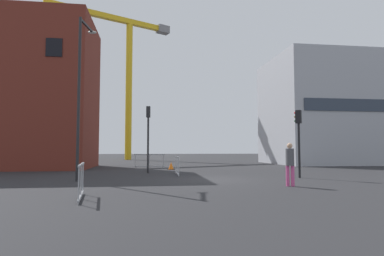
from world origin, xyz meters
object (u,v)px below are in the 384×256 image
traffic_light_near (148,128)px  traffic_cone_by_barrier (171,166)px  streetlamp_tall (81,84)px  traffic_light_far (299,132)px  pedestrian_walking (290,161)px  construction_crane (126,62)px

traffic_light_near → traffic_cone_by_barrier: (1.68, 3.16, -2.57)m
streetlamp_tall → traffic_light_far: streetlamp_tall is taller
streetlamp_tall → pedestrian_walking: size_ratio=4.48×
streetlamp_tall → traffic_cone_by_barrier: 10.16m
construction_crane → traffic_cone_by_barrier: construction_crane is taller
construction_crane → traffic_light_near: construction_crane is taller
construction_crane → streetlamp_tall: construction_crane is taller
traffic_light_far → traffic_cone_by_barrier: size_ratio=6.46×
construction_crane → traffic_light_near: size_ratio=4.75×
streetlamp_tall → traffic_cone_by_barrier: streetlamp_tall is taller
traffic_cone_by_barrier → traffic_light_far: bearing=-50.4°
streetlamp_tall → traffic_light_far: 11.46m
traffic_light_near → pedestrian_walking: traffic_light_near is taller
pedestrian_walking → traffic_light_near: bearing=125.8°
construction_crane → traffic_light_near: (3.18, -25.11, -10.82)m
traffic_light_near → traffic_light_far: 9.12m
traffic_cone_by_barrier → pedestrian_walking: bearing=-69.8°
traffic_light_near → pedestrian_walking: 10.09m
construction_crane → traffic_cone_by_barrier: 26.16m
construction_crane → streetlamp_tall: 30.96m
traffic_light_near → traffic_cone_by_barrier: 4.41m
streetlamp_tall → traffic_light_near: 5.89m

